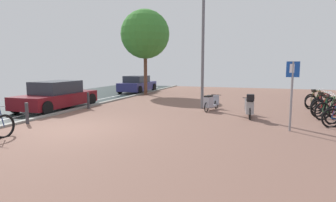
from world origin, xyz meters
The scene contains 16 objects.
ground centered at (1.43, 0.00, -0.02)m, with size 21.00×40.00×0.13m.
bicycle_rack_02 centered at (8.64, 4.77, 0.35)m, with size 1.22×0.75×1.00m.
bicycle_rack_03 centered at (8.61, 5.51, 0.35)m, with size 1.23×0.81×1.01m.
bicycle_rack_04 centered at (8.69, 6.26, 0.35)m, with size 1.20×0.80×0.99m.
bicycle_rack_05 centered at (8.82, 7.01, 0.34)m, with size 1.19×0.67×0.97m.
bicycle_rack_06 centered at (8.65, 7.75, 0.34)m, with size 1.18×0.68×0.96m.
bicycle_rack_07 centered at (8.74, 8.50, 0.34)m, with size 1.20×0.78×0.97m.
scooter_near centered at (5.62, 4.13, 0.46)m, with size 0.54×1.77×1.03m.
scooter_mid centered at (3.77, 5.48, 0.39)m, with size 0.67×1.68×0.76m.
parked_car_near centered at (-3.51, 3.64, 0.63)m, with size 1.90×4.39×1.36m.
parked_car_far centered at (-3.38, 12.78, 0.62)m, with size 1.82×3.91×1.31m.
parking_sign centered at (7.00, 2.13, 1.41)m, with size 0.40×0.07×2.26m.
lamp_post centered at (3.28, 5.98, 3.36)m, with size 0.20×0.52×6.07m.
street_tree centered at (-2.01, 11.26, 4.32)m, with size 3.48×3.48×6.07m.
bollard_near centered at (-2.05, 0.30, 0.39)m, with size 0.12×0.12×0.78m.
bollard_far centered at (-2.05, 4.15, 0.40)m, with size 0.12×0.12×0.79m.
Camera 1 is at (6.13, -7.75, 2.14)m, focal length 30.30 mm.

